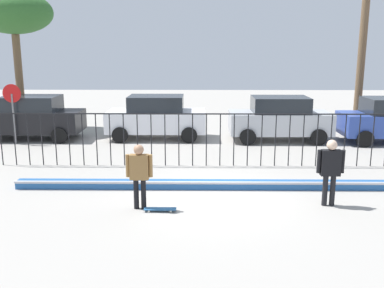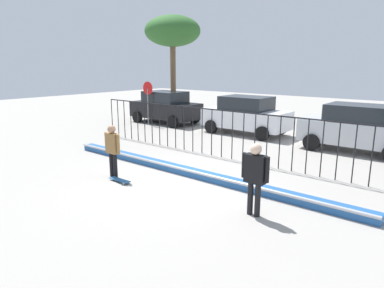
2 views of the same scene
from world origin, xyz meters
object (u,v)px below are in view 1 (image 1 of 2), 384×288
Objects in this scene: skateboard at (160,209)px; stop_sign at (13,106)px; camera_operator at (330,167)px; parked_car_silver at (280,118)px; parked_car_white at (156,117)px; palm_tree_short at (14,14)px; skateboarder at (139,171)px; parked_car_black at (32,117)px.

stop_sign is at bearing 130.02° from skateboard.
parked_car_silver is at bearing -70.68° from camera_operator.
parked_car_white is 5.36m from parked_car_silver.
palm_tree_short reaches higher than parked_car_silver.
parked_car_silver reaches higher than camera_operator.
skateboarder is 13.56m from palm_tree_short.
skateboard is 0.19× the size of parked_car_silver.
skateboarder is 0.96× the size of camera_operator.
skateboarder is 0.25× the size of palm_tree_short.
parked_car_white is 1.72× the size of stop_sign.
parked_car_black reaches higher than camera_operator.
stop_sign is at bearing 106.28° from skateboarder.
skateboard is 0.12× the size of palm_tree_short.
stop_sign is at bearing -73.48° from palm_tree_short.
parked_car_black and parked_car_silver have the same top height.
stop_sign is (-0.35, -1.08, 0.64)m from parked_car_black.
skateboard is at bearing -57.41° from parked_car_black.
palm_tree_short reaches higher than camera_operator.
parked_car_white is 1.00× the size of parked_car_silver.
stop_sign reaches higher than camera_operator.
parked_car_black is 1.00× the size of parked_car_white.
parked_car_white is at bearing -16.53° from palm_tree_short.
parked_car_white reaches higher than camera_operator.
skateboard is at bearing -118.17° from parked_car_silver.
skateboard is (0.52, -0.19, -0.93)m from skateboarder.
skateboard is at bearing -43.73° from skateboarder.
parked_car_black is 1.72× the size of stop_sign.
stop_sign reaches higher than parked_car_white.
parked_car_white is (-5.16, 8.34, -0.06)m from camera_operator.
parked_car_white is at bearing 68.90° from skateboarder.
parked_car_white and parked_car_silver have the same top height.
camera_operator is at bearing 4.91° from skateboard.
stop_sign reaches higher than skateboard.
palm_tree_short is at bearing -20.25° from camera_operator.
skateboard is 0.19× the size of parked_car_white.
palm_tree_short reaches higher than parked_car_black.
palm_tree_short is at bearing 106.52° from stop_sign.
parked_car_silver is 1.72× the size of stop_sign.
camera_operator is 16.39m from palm_tree_short.
camera_operator is 0.69× the size of stop_sign.
parked_car_black is 5.45m from parked_car_white.
parked_car_black is 1.00× the size of parked_car_silver.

